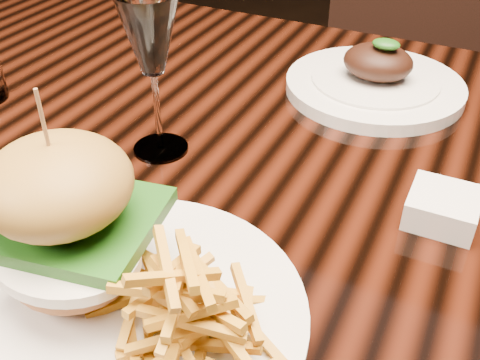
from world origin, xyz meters
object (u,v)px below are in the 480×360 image
at_px(chair_far, 413,57).
at_px(far_dish, 375,82).
at_px(wine_glass, 150,40).
at_px(burger_plate, 120,274).
at_px(dining_table, 290,220).

bearing_deg(chair_far, far_dish, -97.78).
relative_size(wine_glass, far_dish, 0.75).
height_order(burger_plate, wine_glass, burger_plate).
bearing_deg(wine_glass, chair_far, 80.63).
relative_size(burger_plate, wine_glass, 1.57).
distance_m(wine_glass, far_dish, 0.35).
distance_m(wine_glass, chair_far, 1.00).
height_order(burger_plate, chair_far, same).
height_order(wine_glass, chair_far, chair_far).
relative_size(burger_plate, far_dish, 1.18).
bearing_deg(far_dish, chair_far, 93.60).
bearing_deg(far_dish, dining_table, -98.08).
height_order(dining_table, burger_plate, burger_plate).
relative_size(dining_table, wine_glass, 8.43).
bearing_deg(wine_glass, dining_table, 10.97).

